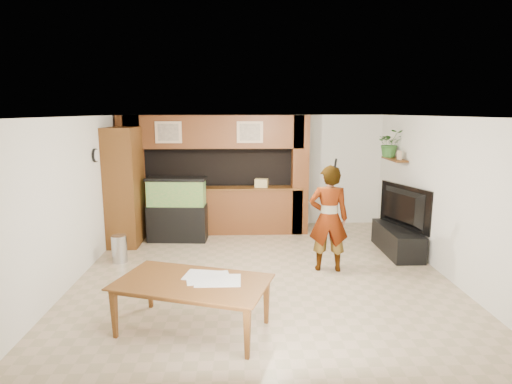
{
  "coord_description": "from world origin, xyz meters",
  "views": [
    {
      "loc": [
        -0.37,
        -6.78,
        2.68
      ],
      "look_at": [
        -0.09,
        0.6,
        1.28
      ],
      "focal_mm": 30.0,
      "sensor_mm": 36.0,
      "label": 1
    }
  ],
  "objects_px": {
    "pantry_cabinet": "(124,186)",
    "dining_table": "(192,307)",
    "person": "(329,218)",
    "aquarium": "(177,210)",
    "television": "(399,207)"
  },
  "relations": [
    {
      "from": "person",
      "to": "aquarium",
      "type": "bearing_deg",
      "value": -26.23
    },
    {
      "from": "television",
      "to": "person",
      "type": "bearing_deg",
      "value": 101.14
    },
    {
      "from": "aquarium",
      "to": "person",
      "type": "xyz_separation_m",
      "value": [
        2.8,
        -1.8,
        0.25
      ]
    },
    {
      "from": "television",
      "to": "dining_table",
      "type": "height_order",
      "value": "television"
    },
    {
      "from": "aquarium",
      "to": "person",
      "type": "distance_m",
      "value": 3.34
    },
    {
      "from": "aquarium",
      "to": "television",
      "type": "distance_m",
      "value": 4.44
    },
    {
      "from": "pantry_cabinet",
      "to": "dining_table",
      "type": "bearing_deg",
      "value": -64.88
    },
    {
      "from": "pantry_cabinet",
      "to": "dining_table",
      "type": "xyz_separation_m",
      "value": [
        1.73,
        -3.69,
        -0.86
      ]
    },
    {
      "from": "dining_table",
      "to": "television",
      "type": "bearing_deg",
      "value": 56.56
    },
    {
      "from": "person",
      "to": "dining_table",
      "type": "distance_m",
      "value": 2.97
    },
    {
      "from": "aquarium",
      "to": "television",
      "type": "xyz_separation_m",
      "value": [
        4.33,
        -0.94,
        0.24
      ]
    },
    {
      "from": "person",
      "to": "dining_table",
      "type": "xyz_separation_m",
      "value": [
        -2.09,
        -2.03,
        -0.58
      ]
    },
    {
      "from": "television",
      "to": "dining_table",
      "type": "xyz_separation_m",
      "value": [
        -3.62,
        -2.89,
        -0.57
      ]
    },
    {
      "from": "aquarium",
      "to": "dining_table",
      "type": "xyz_separation_m",
      "value": [
        0.71,
        -3.83,
        -0.33
      ]
    },
    {
      "from": "aquarium",
      "to": "dining_table",
      "type": "distance_m",
      "value": 3.91
    }
  ]
}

